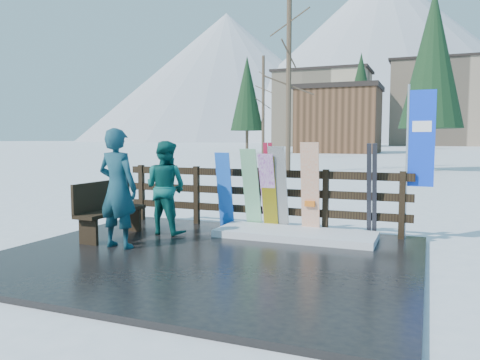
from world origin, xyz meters
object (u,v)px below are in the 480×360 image
at_px(snowboard_1, 251,189).
at_px(snowboard_4, 279,189).
at_px(snowboard_3, 268,193).
at_px(snowboard_5, 310,189).
at_px(person_back, 165,187).
at_px(snowboard_0, 225,190).
at_px(rental_flag, 418,144).
at_px(snowboard_2, 269,194).
at_px(bench, 108,207).
at_px(person_front, 118,188).

height_order(snowboard_1, snowboard_4, snowboard_4).
relative_size(snowboard_3, snowboard_5, 0.90).
xyz_separation_m(snowboard_4, snowboard_5, (0.58, -0.00, 0.04)).
bearing_deg(snowboard_1, person_back, -145.72).
bearing_deg(person_back, snowboard_3, -146.23).
bearing_deg(snowboard_4, snowboard_0, 180.00).
bearing_deg(snowboard_1, rental_flag, 5.38).
distance_m(snowboard_2, snowboard_5, 0.77).
bearing_deg(snowboard_3, snowboard_5, -0.00).
relative_size(rental_flag, person_back, 1.57).
height_order(snowboard_4, rental_flag, rental_flag).
xyz_separation_m(bench, person_front, (0.64, -0.58, 0.41)).
bearing_deg(snowboard_0, person_back, -130.56).
relative_size(bench, snowboard_1, 0.96).
height_order(snowboard_4, person_back, person_back).
bearing_deg(person_back, bench, 45.49).
xyz_separation_m(snowboard_2, person_front, (-1.77, -2.11, 0.24)).
xyz_separation_m(person_front, person_back, (0.12, 1.22, -0.10)).
distance_m(bench, snowboard_3, 2.85).
bearing_deg(snowboard_4, rental_flag, 6.60).
relative_size(snowboard_0, person_front, 0.79).
xyz_separation_m(snowboard_1, snowboard_4, (0.53, -0.00, 0.02)).
relative_size(snowboard_1, snowboard_3, 1.05).
xyz_separation_m(snowboard_3, snowboard_5, (0.78, -0.00, 0.10)).
bearing_deg(snowboard_0, snowboard_4, 0.00).
bearing_deg(person_front, rental_flag, -148.07).
height_order(snowboard_3, snowboard_4, snowboard_4).
relative_size(bench, snowboard_3, 1.01).
bearing_deg(snowboard_3, bench, -147.45).
distance_m(rental_flag, person_back, 4.40).
bearing_deg(snowboard_4, snowboard_5, -0.00).
xyz_separation_m(snowboard_1, snowboard_2, (0.35, -0.00, -0.07)).
relative_size(snowboard_3, person_front, 0.80).
bearing_deg(snowboard_1, bench, -143.43).
bearing_deg(rental_flag, snowboard_4, -173.40).
relative_size(snowboard_5, person_front, 0.88).
bearing_deg(person_back, person_front, 89.85).
relative_size(snowboard_0, person_back, 0.88).
xyz_separation_m(snowboard_3, person_front, (-1.75, -2.11, 0.21)).
height_order(rental_flag, person_back, rental_flag).
distance_m(snowboard_0, snowboard_3, 0.88).
bearing_deg(person_front, snowboard_3, -126.86).
xyz_separation_m(snowboard_0, person_front, (-0.88, -2.11, 0.21)).
relative_size(snowboard_0, snowboard_4, 0.91).
distance_m(snowboard_1, snowboard_2, 0.36).
height_order(bench, snowboard_0, snowboard_0).
relative_size(snowboard_1, snowboard_5, 0.95).
distance_m(bench, person_back, 1.04).
height_order(snowboard_1, snowboard_5, snowboard_5).
xyz_separation_m(snowboard_1, snowboard_3, (0.33, -0.00, -0.04)).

